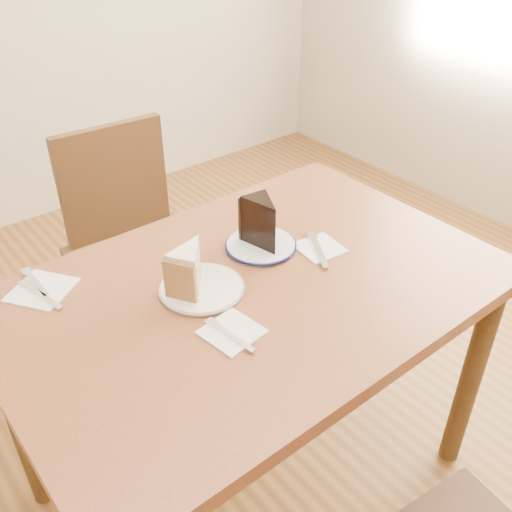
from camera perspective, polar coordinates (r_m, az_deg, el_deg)
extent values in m
plane|color=#523216|center=(1.92, -0.27, -20.93)|extent=(4.00, 4.00, 0.00)
cube|color=#512716|center=(1.38, -0.36, -3.43)|extent=(1.20, 0.80, 0.04)
cylinder|color=black|center=(1.80, 20.71, -11.24)|extent=(0.06, 0.06, 0.71)
cylinder|color=black|center=(1.72, -22.74, -14.64)|extent=(0.06, 0.06, 0.71)
cylinder|color=black|center=(2.10, 5.44, -1.44)|extent=(0.06, 0.06, 0.71)
cube|color=#331E0F|center=(1.96, -10.83, -0.63)|extent=(0.47, 0.47, 0.04)
cylinder|color=#331E0F|center=(2.31, -8.08, -1.97)|extent=(0.04, 0.04, 0.45)
cylinder|color=#331E0F|center=(2.20, -16.70, -5.26)|extent=(0.04, 0.04, 0.45)
cylinder|color=#331E0F|center=(2.05, -2.99, -7.08)|extent=(0.04, 0.04, 0.45)
cylinder|color=#331E0F|center=(1.93, -12.58, -11.20)|extent=(0.04, 0.04, 0.45)
cube|color=#331E0F|center=(2.01, -14.04, 7.22)|extent=(0.38, 0.06, 0.40)
cylinder|color=white|center=(1.35, -5.46, -3.23)|extent=(0.19, 0.19, 0.01)
cylinder|color=white|center=(1.50, 0.48, 1.08)|extent=(0.18, 0.18, 0.01)
cube|color=white|center=(1.24, -2.44, -7.58)|extent=(0.13, 0.13, 0.00)
cube|color=white|center=(1.51, 6.37, 0.82)|extent=(0.12, 0.12, 0.00)
cube|color=white|center=(1.44, -20.63, -3.18)|extent=(0.18, 0.18, 0.00)
cube|color=silver|center=(1.22, -2.58, -7.92)|extent=(0.03, 0.14, 0.00)
cube|color=silver|center=(1.49, 6.26, 0.68)|extent=(0.10, 0.15, 0.00)
cube|color=silver|center=(1.47, -21.19, -2.45)|extent=(0.02, 0.14, 0.00)
cube|color=white|center=(1.42, -20.73, -3.61)|extent=(0.05, 0.16, 0.00)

